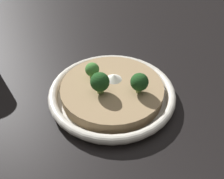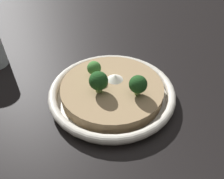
% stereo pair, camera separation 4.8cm
% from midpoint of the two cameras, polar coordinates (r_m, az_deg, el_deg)
% --- Properties ---
extents(ground_plane, '(6.00, 6.00, 0.00)m').
position_cam_midpoint_polar(ground_plane, '(0.49, -2.77, -2.07)').
color(ground_plane, black).
extents(risotto_bowl, '(0.28, 0.28, 0.04)m').
position_cam_midpoint_polar(risotto_bowl, '(0.48, -2.84, -0.57)').
color(risotto_bowl, silver).
rests_on(risotto_bowl, ground_plane).
extents(cheese_sprinkle, '(0.04, 0.04, 0.01)m').
position_cam_midpoint_polar(cheese_sprinkle, '(0.48, -2.43, 3.17)').
color(cheese_sprinkle, white).
rests_on(cheese_sprinkle, risotto_bowl).
extents(broccoli_left, '(0.04, 0.04, 0.05)m').
position_cam_midpoint_polar(broccoli_left, '(0.44, -6.32, 1.76)').
color(broccoli_left, '#759E4C').
rests_on(broccoli_left, risotto_bowl).
extents(broccoli_back_right, '(0.03, 0.03, 0.04)m').
position_cam_midpoint_polar(broccoli_back_right, '(0.48, -8.04, 4.96)').
color(broccoli_back_right, '#668E47').
rests_on(broccoli_back_right, risotto_bowl).
extents(broccoli_front, '(0.04, 0.04, 0.04)m').
position_cam_midpoint_polar(broccoli_front, '(0.44, 4.08, 1.76)').
color(broccoli_front, '#84A856').
rests_on(broccoli_front, risotto_bowl).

